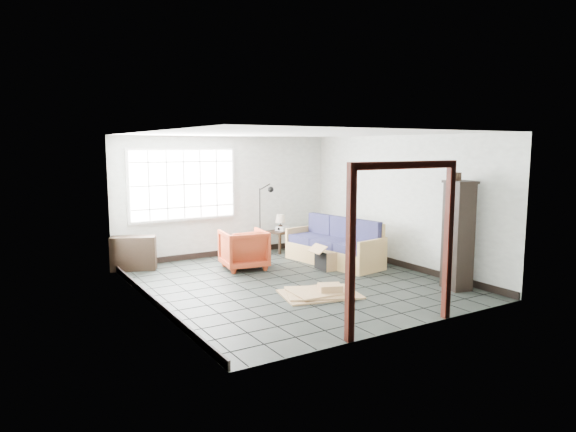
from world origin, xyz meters
TOP-DOWN VIEW (x-y plane):
  - ground at (0.00, 0.00)m, footprint 5.50×5.50m
  - room_shell at (0.00, 0.03)m, footprint 5.02×5.52m
  - window_panel at (-1.00, 2.70)m, footprint 2.32×0.08m
  - doorway_trim at (0.00, -2.70)m, footprint 1.80×0.08m
  - futon_sofa at (1.55, 0.83)m, footprint 1.13×2.22m
  - armchair at (-0.27, 1.40)m, footprint 0.93×0.88m
  - side_table at (1.14, 2.40)m, footprint 0.54×0.54m
  - table_lamp at (1.16, 2.41)m, footprint 0.28×0.28m
  - projector at (1.21, 2.41)m, footprint 0.34×0.31m
  - floor_lamp at (0.74, 2.36)m, footprint 0.41×0.28m
  - console_shelf at (-2.15, 2.40)m, footprint 0.91×0.63m
  - tall_shelf at (2.15, -1.76)m, footprint 0.49×0.57m
  - pot at (2.12, -1.69)m, footprint 0.22×0.22m
  - open_box at (1.22, 0.50)m, footprint 0.90×0.46m
  - cardboard_pile at (-0.01, -0.90)m, footprint 1.40×1.17m

SIDE VIEW (x-z plane):
  - ground at x=0.00m, z-range 0.00..0.00m
  - cardboard_pile at x=-0.01m, z-range -0.04..0.14m
  - open_box at x=1.22m, z-range -0.07..0.43m
  - console_shelf at x=-2.15m, z-range 0.00..0.66m
  - futon_sofa at x=1.55m, z-range -0.13..0.81m
  - side_table at x=1.14m, z-range 0.16..0.65m
  - armchair at x=-0.27m, z-range 0.00..0.85m
  - projector at x=1.21m, z-range 0.49..0.59m
  - table_lamp at x=1.16m, z-range 0.56..0.93m
  - floor_lamp at x=0.74m, z-range 0.05..1.63m
  - tall_shelf at x=2.15m, z-range 0.02..1.84m
  - doorway_trim at x=0.00m, z-range 0.28..2.48m
  - window_panel at x=-1.00m, z-range 0.84..2.36m
  - room_shell at x=0.00m, z-range 0.37..2.98m
  - pot at x=2.12m, z-range 1.83..1.96m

